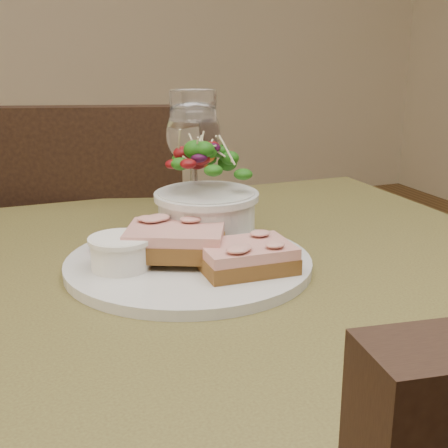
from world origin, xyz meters
name	(u,v)px	position (x,y,z in m)	size (l,w,h in m)	color
cafe_table	(232,355)	(0.00, 0.00, 0.65)	(0.80, 0.80, 0.75)	#483B1E
chair_far	(89,382)	(-0.09, 0.60, 0.29)	(0.53, 0.53, 0.90)	black
dinner_plate	(189,264)	(-0.04, 0.04, 0.76)	(0.28, 0.28, 0.01)	silver
sandwich_front	(246,257)	(0.01, -0.02, 0.78)	(0.10, 0.08, 0.03)	#492913
sandwich_back	(175,241)	(-0.05, 0.04, 0.79)	(0.13, 0.12, 0.03)	#492913
ramekin	(121,251)	(-0.12, 0.04, 0.78)	(0.07, 0.07, 0.04)	white
salad_bowl	(206,193)	(0.01, 0.10, 0.82)	(0.12, 0.12, 0.13)	silver
garnish	(107,242)	(-0.12, 0.11, 0.77)	(0.05, 0.04, 0.02)	#143C0A
wine_glass	(193,139)	(0.02, 0.21, 0.87)	(0.08, 0.08, 0.18)	white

